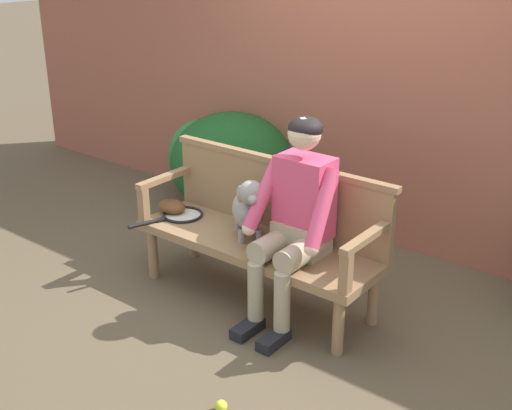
% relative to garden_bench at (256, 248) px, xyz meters
% --- Properties ---
extents(ground_plane, '(40.00, 40.00, 0.00)m').
position_rel_garden_bench_xyz_m(ground_plane, '(0.00, 0.00, -0.38)').
color(ground_plane, brown).
extents(brick_garden_fence, '(8.00, 0.30, 2.29)m').
position_rel_garden_bench_xyz_m(brick_garden_fence, '(0.00, 1.47, 0.77)').
color(brick_garden_fence, '#9E5642').
rests_on(brick_garden_fence, ground).
extents(hedge_bush_mid_right, '(1.11, 1.04, 0.90)m').
position_rel_garden_bench_xyz_m(hedge_bush_mid_right, '(-1.09, 1.06, 0.07)').
color(hedge_bush_mid_right, '#194C1E').
rests_on(hedge_bush_mid_right, ground).
extents(hedge_bush_mid_left, '(0.81, 0.50, 0.76)m').
position_rel_garden_bench_xyz_m(hedge_bush_mid_left, '(-1.46, 1.12, 0.00)').
color(hedge_bush_mid_left, '#337538').
rests_on(hedge_bush_mid_left, ground).
extents(garden_bench, '(1.70, 0.54, 0.43)m').
position_rel_garden_bench_xyz_m(garden_bench, '(0.00, 0.00, 0.00)').
color(garden_bench, '#93704C').
rests_on(garden_bench, ground).
extents(bench_backrest, '(1.74, 0.06, 0.50)m').
position_rel_garden_bench_xyz_m(bench_backrest, '(0.00, 0.24, 0.31)').
color(bench_backrest, '#93704C').
rests_on(bench_backrest, garden_bench).
extents(bench_armrest_left_end, '(0.06, 0.54, 0.28)m').
position_rel_garden_bench_xyz_m(bench_armrest_left_end, '(-0.81, -0.09, 0.26)').
color(bench_armrest_left_end, '#93704C').
rests_on(bench_armrest_left_end, garden_bench).
extents(bench_armrest_right_end, '(0.06, 0.54, 0.28)m').
position_rel_garden_bench_xyz_m(bench_armrest_right_end, '(0.81, -0.09, 0.26)').
color(bench_armrest_right_end, '#93704C').
rests_on(bench_armrest_right_end, garden_bench).
extents(person_seated, '(0.56, 0.67, 1.30)m').
position_rel_garden_bench_xyz_m(person_seated, '(0.32, -0.02, 0.33)').
color(person_seated, black).
rests_on(person_seated, ground).
extents(dog_on_bench, '(0.39, 0.39, 0.44)m').
position_rel_garden_bench_xyz_m(dog_on_bench, '(-0.05, -0.01, 0.28)').
color(dog_on_bench, gray).
rests_on(dog_on_bench, garden_bench).
extents(tennis_racket, '(0.37, 0.58, 0.03)m').
position_rel_garden_bench_xyz_m(tennis_racket, '(-0.67, -0.03, 0.07)').
color(tennis_racket, black).
rests_on(tennis_racket, garden_bench).
extents(baseball_glove, '(0.22, 0.17, 0.09)m').
position_rel_garden_bench_xyz_m(baseball_glove, '(-0.77, 0.00, 0.10)').
color(baseball_glove, brown).
rests_on(baseball_glove, garden_bench).
extents(tennis_ball, '(0.07, 0.07, 0.07)m').
position_rel_garden_bench_xyz_m(tennis_ball, '(0.57, -1.02, -0.35)').
color(tennis_ball, '#CCDB33').
rests_on(tennis_ball, ground).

